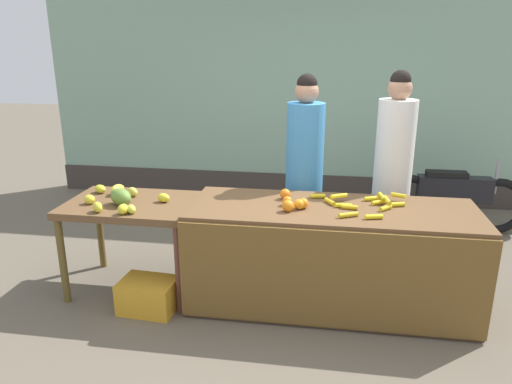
{
  "coord_description": "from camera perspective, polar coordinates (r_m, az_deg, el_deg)",
  "views": [
    {
      "loc": [
        0.31,
        -3.59,
        2.08
      ],
      "look_at": [
        -0.28,
        0.15,
        0.89
      ],
      "focal_mm": 33.4,
      "sensor_mm": 36.0,
      "label": 1
    }
  ],
  "objects": [
    {
      "name": "produce_crate",
      "position": [
        4.02,
        -12.74,
        -11.98
      ],
      "size": [
        0.46,
        0.35,
        0.26
      ],
      "primitive_type": "cube",
      "rotation": [
        0.0,
        0.0,
        -0.07
      ],
      "color": "gold",
      "rests_on": "ground"
    },
    {
      "name": "orange_pile",
      "position": [
        3.76,
        4.33,
        -1.15
      ],
      "size": [
        0.25,
        0.39,
        0.09
      ],
      "color": "orange",
      "rests_on": "fruit_stall_counter"
    },
    {
      "name": "vendor_woman_blue_shirt",
      "position": [
        4.4,
        5.79,
        2.12
      ],
      "size": [
        0.34,
        0.34,
        1.82
      ],
      "color": "#33333D",
      "rests_on": "ground"
    },
    {
      "name": "banana_bunch_pile",
      "position": [
        3.87,
        12.92,
        -1.28
      ],
      "size": [
        0.78,
        0.54,
        0.07
      ],
      "color": "gold",
      "rests_on": "fruit_stall_counter"
    },
    {
      "name": "mango_papaya_pile",
      "position": [
        4.11,
        -16.04,
        -0.58
      ],
      "size": [
        0.78,
        0.61,
        0.14
      ],
      "color": "yellow",
      "rests_on": "side_table_wooden"
    },
    {
      "name": "vendor_woman_white_shirt",
      "position": [
        4.51,
        16.02,
        2.14
      ],
      "size": [
        0.34,
        0.34,
        1.86
      ],
      "color": "#33333D",
      "rests_on": "ground"
    },
    {
      "name": "ground_plane",
      "position": [
        4.16,
        3.52,
        -12.56
      ],
      "size": [
        24.0,
        24.0,
        0.0
      ],
      "primitive_type": "plane",
      "color": "#665B4C"
    },
    {
      "name": "side_table_wooden",
      "position": [
        4.17,
        -14.53,
        -2.42
      ],
      "size": [
        1.09,
        0.76,
        0.8
      ],
      "color": "brown",
      "rests_on": "ground"
    },
    {
      "name": "parked_motorcycle",
      "position": [
        5.82,
        22.51,
        -0.64
      ],
      "size": [
        1.6,
        0.18,
        0.88
      ],
      "color": "black",
      "rests_on": "ground"
    },
    {
      "name": "produce_sack",
      "position": [
        4.9,
        -1.47,
        -4.52
      ],
      "size": [
        0.45,
        0.47,
        0.49
      ],
      "primitive_type": "ellipsoid",
      "rotation": [
        0.0,
        0.0,
        2.19
      ],
      "color": "maroon",
      "rests_on": "ground"
    },
    {
      "name": "fruit_stall_counter",
      "position": [
        3.94,
        8.87,
        -7.66
      ],
      "size": [
        2.27,
        0.83,
        0.84
      ],
      "color": "brown",
      "rests_on": "ground"
    },
    {
      "name": "market_wall_back",
      "position": [
        6.42,
        6.25,
        12.46
      ],
      "size": [
        7.03,
        0.23,
        3.12
      ],
      "color": "#8CB299",
      "rests_on": "ground"
    }
  ]
}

